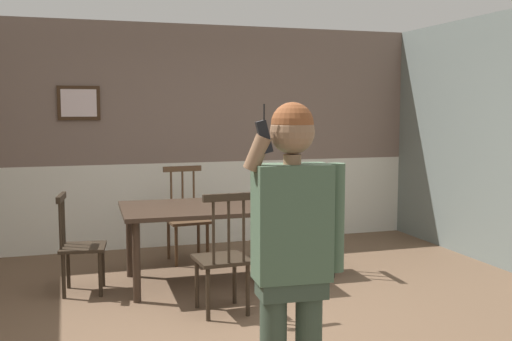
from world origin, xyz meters
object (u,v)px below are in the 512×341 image
object	(u,v)px
chair_by_doorway	(79,245)
chair_opposite_corner	(223,256)
chair_near_window	(313,228)
chair_at_table_head	(187,217)
person_figure	(293,247)
dining_table	(202,215)

from	to	relation	value
chair_by_doorway	chair_opposite_corner	xyz separation A→B (m)	(1.13, -0.95, 0.04)
chair_near_window	chair_at_table_head	xyz separation A→B (m)	(-1.13, 0.95, 0.02)
chair_by_doorway	person_figure	distance (m)	3.10
chair_near_window	chair_at_table_head	size ratio (longest dim) A/B	0.92
chair_by_doorway	chair_opposite_corner	bearing A→B (deg)	57.28
chair_near_window	chair_at_table_head	bearing A→B (deg)	51.76
person_figure	chair_opposite_corner	bearing A→B (deg)	-89.56
chair_near_window	person_figure	distance (m)	3.14
chair_opposite_corner	person_figure	bearing A→B (deg)	-97.04
chair_near_window	dining_table	bearing A→B (deg)	90.01
person_figure	chair_by_doorway	bearing A→B (deg)	-66.67
chair_near_window	chair_opposite_corner	world-z (taller)	chair_opposite_corner
chair_by_doorway	chair_opposite_corner	size ratio (longest dim) A/B	0.90
dining_table	chair_at_table_head	size ratio (longest dim) A/B	1.49
dining_table	chair_at_table_head	xyz separation A→B (m)	(0.02, 0.91, -0.18)
dining_table	chair_opposite_corner	distance (m)	0.93
chair_by_doorway	chair_near_window	bearing A→B (deg)	95.59
chair_by_doorway	person_figure	size ratio (longest dim) A/B	0.53
dining_table	chair_near_window	distance (m)	1.17
dining_table	chair_near_window	size ratio (longest dim) A/B	1.62
dining_table	person_figure	size ratio (longest dim) A/B	0.90
chair_at_table_head	chair_opposite_corner	bearing A→B (deg)	84.33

